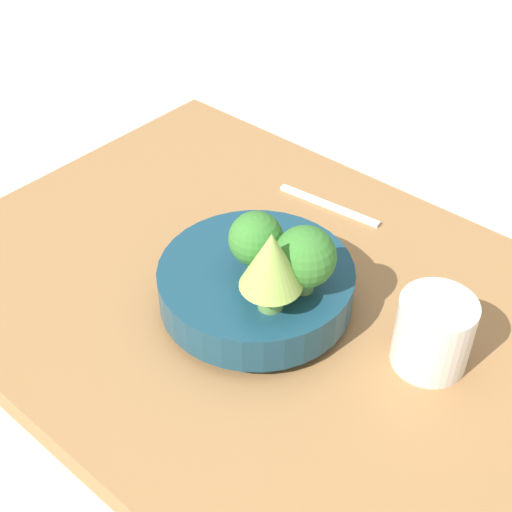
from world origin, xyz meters
TOP-DOWN VIEW (x-y plane):
  - ground_plane at (0.00, 0.00)m, footprint 6.00×6.00m
  - table at (0.00, 0.00)m, footprint 0.84×0.60m
  - bowl at (-0.01, 0.02)m, footprint 0.23×0.23m
  - broccoli_floret_center at (-0.01, 0.02)m, footprint 0.06×0.06m
  - romanesco_piece_far at (-0.06, 0.06)m, footprint 0.07×0.07m
  - broccoli_floret_left at (-0.07, 0.01)m, footprint 0.07×0.07m
  - cup at (-0.21, -0.04)m, footprint 0.08×0.08m
  - fork at (0.05, -0.20)m, footprint 0.16×0.03m

SIDE VIEW (x-z plane):
  - ground_plane at x=0.00m, z-range 0.00..0.00m
  - table at x=0.00m, z-range 0.00..0.04m
  - fork at x=0.05m, z-range 0.04..0.04m
  - bowl at x=-0.01m, z-range 0.04..0.10m
  - cup at x=-0.21m, z-range 0.04..0.12m
  - broccoli_floret_center at x=-0.01m, z-range 0.10..0.18m
  - broccoli_floret_left at x=-0.07m, z-range 0.10..0.18m
  - romanesco_piece_far at x=-0.06m, z-range 0.11..0.21m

